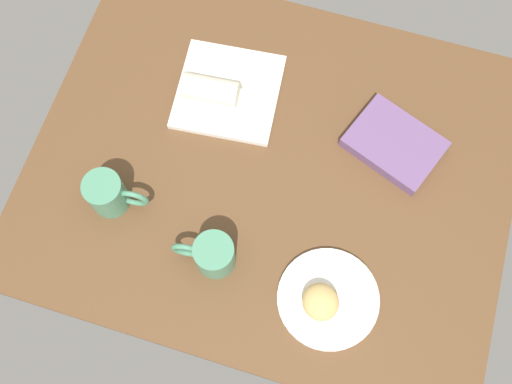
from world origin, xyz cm
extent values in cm
cube|color=brown|center=(0.00, 0.00, 2.00)|extent=(110.00, 90.00, 4.00)
cylinder|color=white|center=(20.07, -25.70, 4.70)|extent=(21.82, 21.82, 1.40)
ellipsoid|color=tan|center=(18.55, -27.29, 7.70)|extent=(10.84, 10.90, 4.61)
cube|color=white|center=(-15.42, 15.25, 4.80)|extent=(26.09, 26.09, 1.60)
cylinder|color=silver|center=(-11.15, 18.54, 6.74)|extent=(4.80, 4.80, 2.28)
cylinder|color=#BD4D20|center=(-11.15, 18.54, 7.58)|extent=(3.94, 3.94, 0.40)
cylinder|color=beige|center=(-18.84, 12.62, 8.65)|extent=(13.81, 7.23, 6.11)
cube|color=#6B4C7A|center=(25.67, 13.17, 5.56)|extent=(24.76, 21.78, 3.12)
cylinder|color=#4C8C6B|center=(-5.46, -24.51, 8.90)|extent=(8.61, 8.61, 9.79)
cylinder|color=#AF6C39|center=(-5.46, -24.51, 13.19)|extent=(7.06, 7.06, 0.40)
torus|color=#4C8C6B|center=(-11.33, -25.27, 8.90)|extent=(7.17, 2.09, 7.08)
cylinder|color=#4C8C6B|center=(-32.33, -18.42, 9.06)|extent=(8.52, 8.52, 10.13)
cylinder|color=#B16543|center=(-32.33, -18.42, 13.53)|extent=(6.99, 6.99, 0.40)
torus|color=#4C8C6B|center=(-26.43, -17.80, 9.06)|extent=(7.36, 1.95, 7.28)
camera|label=1|loc=(10.87, -48.19, 129.84)|focal=41.07mm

